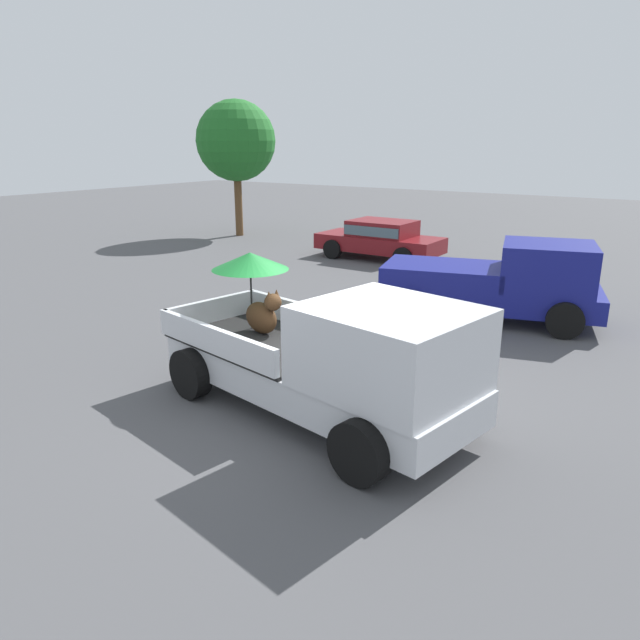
% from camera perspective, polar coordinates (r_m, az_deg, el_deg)
% --- Properties ---
extents(ground_plane, '(80.00, 80.00, 0.00)m').
position_cam_1_polar(ground_plane, '(8.93, -0.68, -8.86)').
color(ground_plane, '#4C4C4F').
extents(pickup_truck_main, '(5.30, 2.98, 2.17)m').
position_cam_1_polar(pickup_truck_main, '(8.30, 1.33, -3.66)').
color(pickup_truck_main, black).
rests_on(pickup_truck_main, ground).
extents(pickup_truck_red, '(5.11, 3.13, 1.80)m').
position_cam_1_polar(pickup_truck_red, '(13.76, 17.02, 3.56)').
color(pickup_truck_red, black).
rests_on(pickup_truck_red, ground).
extents(parked_sedan_near, '(4.30, 1.98, 1.33)m').
position_cam_1_polar(parked_sedan_near, '(20.39, 5.92, 8.01)').
color(parked_sedan_near, black).
rests_on(parked_sedan_near, ground).
extents(tree_by_lot, '(3.30, 3.30, 5.59)m').
position_cam_1_polar(tree_by_lot, '(25.61, -8.19, 16.88)').
color(tree_by_lot, brown).
rests_on(tree_by_lot, ground).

